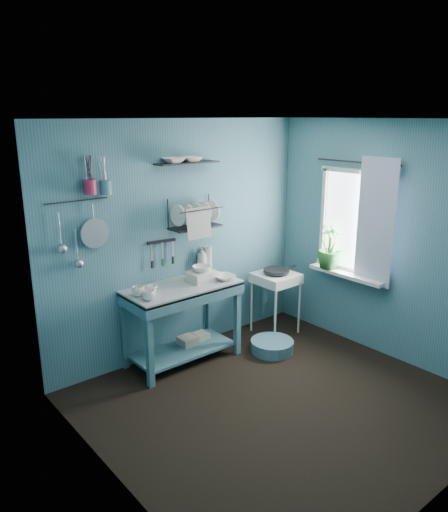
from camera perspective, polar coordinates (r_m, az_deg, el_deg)
floor at (r=4.77m, az=6.30°, el=-16.35°), size 3.20×3.20×0.00m
ceiling at (r=4.04m, az=7.41°, el=15.26°), size 3.20×3.20×0.00m
wall_back at (r=5.34m, az=-4.86°, el=1.89°), size 3.20×0.00×3.20m
wall_left at (r=3.33m, az=-12.79°, el=-7.21°), size 0.00×3.00×3.00m
wall_right at (r=5.47m, az=18.52°, el=1.45°), size 0.00×3.00×3.00m
work_counter at (r=5.29m, az=-4.80°, el=-7.67°), size 1.22×0.64×0.85m
mug_left at (r=4.75m, az=-8.59°, el=-4.46°), size 0.12×0.12×0.10m
mug_mid at (r=4.88m, az=-8.19°, el=-3.91°), size 0.14×0.14×0.09m
mug_right at (r=4.88m, az=-9.76°, el=-3.99°), size 0.17×0.17×0.10m
wash_tub at (r=5.25m, az=-2.55°, el=-2.31°), size 0.28×0.22×0.10m
tub_bowl at (r=5.22m, az=-2.56°, el=-1.47°), size 0.20×0.19×0.06m
soap_bottle at (r=5.48m, az=-2.53°, el=-0.41°), size 0.11×0.12×0.30m
water_bottle at (r=5.56m, az=-1.83°, el=-0.28°), size 0.09×0.09×0.28m
counter_bowl at (r=5.27m, az=0.04°, el=-2.46°), size 0.22×0.22×0.05m
hotplate_stand at (r=6.00m, az=5.88°, el=-5.37°), size 0.47×0.47×0.74m
frying_pan at (r=5.87m, az=5.99°, el=-1.67°), size 0.30×0.30×0.03m
knife_strip at (r=5.16m, az=-7.15°, el=1.66°), size 0.32×0.06×0.03m
dish_rack at (r=5.22m, az=-3.30°, el=4.93°), size 0.57×0.30×0.32m
upper_shelf at (r=5.14m, az=-4.23°, el=10.57°), size 0.70×0.18×0.01m
shelf_bowl_left at (r=5.04m, az=-5.79°, el=10.75°), size 0.22×0.22×0.05m
shelf_bowl_right at (r=5.17m, az=-3.72°, el=10.32°), size 0.25×0.25×0.05m
utensil_cup_magenta at (r=4.65m, az=-15.07°, el=7.64°), size 0.11×0.11×0.13m
utensil_cup_teal at (r=4.71m, az=-13.40°, el=7.64°), size 0.11×0.11×0.13m
colander at (r=4.76m, az=-14.57°, el=2.55°), size 0.28×0.03×0.28m
ladle_outer at (r=4.63m, az=-18.28°, el=2.88°), size 0.01×0.01×0.30m
ladle_inner at (r=4.72m, az=-16.52°, el=1.20°), size 0.01×0.01×0.30m
hook_rail at (r=4.66m, az=-16.50°, el=6.06°), size 0.60×0.01×0.01m
window_glass at (r=5.67m, az=14.74°, el=3.80°), size 0.00×1.10×1.10m
windowsill at (r=5.75m, az=13.83°, el=-2.07°), size 0.16×0.95×0.04m
curtain at (r=5.44m, az=16.92°, el=3.68°), size 0.00×1.35×1.35m
curtain_rod at (r=5.54m, az=14.94°, el=10.33°), size 0.02×1.05×0.02m
potted_plant at (r=5.81m, az=12.01°, el=1.03°), size 0.34×0.34×0.50m
storage_tin_large at (r=5.52m, az=-4.16°, el=-10.25°), size 0.18×0.18×0.22m
storage_tin_small at (r=5.65m, az=-2.66°, el=-9.69°), size 0.15×0.15×0.20m
floor_basin at (r=5.64m, az=5.52°, el=-10.20°), size 0.48×0.48×0.13m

